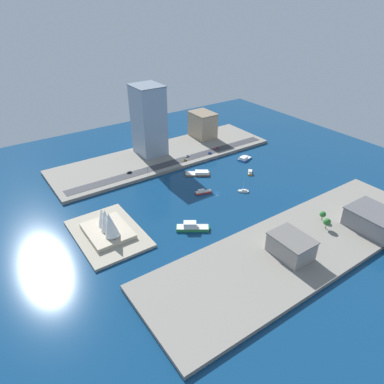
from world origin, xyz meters
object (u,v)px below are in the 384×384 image
carpark_squat_concrete (291,246)px  warehouse_low_gray (376,221)px  ferry_green_doubledeck (192,227)px  sailboat_small_white (243,191)px  opera_landmark (107,225)px  tower_tall_glass (149,120)px  hatchback_blue (210,153)px  suv_black (129,172)px  pickup_red (217,148)px  van_white (187,156)px  tugboat_red (203,192)px  barge_flat_brown (199,173)px  water_taxi_orange (250,172)px  taxi_yellow_cab (185,160)px  catamaran_blue (244,158)px  apartment_midrise_tan (203,125)px  traffic_light_waterfront (147,169)px

carpark_squat_concrete → warehouse_low_gray: (-15.86, -73.41, 0.12)m
ferry_green_doubledeck → sailboat_small_white: (20.22, -70.00, -1.35)m
ferry_green_doubledeck → opera_landmark: 62.36m
warehouse_low_gray → tower_tall_glass: bearing=17.7°
hatchback_blue → suv_black: size_ratio=0.90×
pickup_red → van_white: 39.22m
tugboat_red → van_white: 72.18m
ferry_green_doubledeck → barge_flat_brown: ferry_green_doubledeck is taller
carpark_squat_concrete → suv_black: size_ratio=5.79×
water_taxi_orange → ferry_green_doubledeck: 109.12m
tower_tall_glass → taxi_yellow_cab: 55.46m
catamaran_blue → van_white: van_white is taller
ferry_green_doubledeck → suv_black: bearing=0.2°
catamaran_blue → water_taxi_orange: 31.58m
sailboat_small_white → apartment_midrise_tan: size_ratio=0.35×
catamaran_blue → taxi_yellow_cab: 63.68m
tugboat_red → van_white: size_ratio=3.35×
warehouse_low_gray → hatchback_blue: warehouse_low_gray is taller
tower_tall_glass → carpark_squat_concrete: size_ratio=2.60×
barge_flat_brown → pickup_red: size_ratio=4.91×
carpark_squat_concrete → pickup_red: carpark_squat_concrete is taller
traffic_light_waterfront → apartment_midrise_tan: bearing=-64.3°
warehouse_low_gray → taxi_yellow_cab: 185.88m
tower_tall_glass → van_white: bearing=-140.0°
apartment_midrise_tan → ferry_green_doubledeck: bearing=141.5°
catamaran_blue → pickup_red: pickup_red is taller
ferry_green_doubledeck → hatchback_blue: size_ratio=5.66×
carpark_squat_concrete → water_taxi_orange: bearing=-30.7°
taxi_yellow_cab → van_white: van_white is taller
water_taxi_orange → taxi_yellow_cab: bearing=36.2°
van_white → traffic_light_waterfront: traffic_light_waterfront is taller
taxi_yellow_cab → opera_landmark: 134.40m
sailboat_small_white → traffic_light_waterfront: size_ratio=1.69×
sailboat_small_white → warehouse_low_gray: (-99.98, -39.31, 9.32)m
ferry_green_doubledeck → traffic_light_waterfront: size_ratio=3.76×
sailboat_small_white → opera_landmark: 125.48m
sailboat_small_white → carpark_squat_concrete: (-84.12, 34.10, 9.20)m
barge_flat_brown → opera_landmark: (-41.53, 111.79, 7.81)m
ferry_green_doubledeck → barge_flat_brown: (70.26, -56.88, -0.90)m
catamaran_blue → pickup_red: size_ratio=3.30×
tower_tall_glass → pickup_red: bearing=-116.2°
ferry_green_doubledeck → barge_flat_brown: size_ratio=0.98×
water_taxi_orange → pickup_red: 61.54m
van_white → suv_black: bearing=89.5°
traffic_light_waterfront → barge_flat_brown: bearing=-120.4°
pickup_red → taxi_yellow_cab: 46.93m
catamaran_blue → sailboat_small_white: 68.59m
traffic_light_waterfront → opera_landmark: 95.85m
sailboat_small_white → tugboat_red: 36.31m
ferry_green_doubledeck → hatchback_blue: 134.34m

